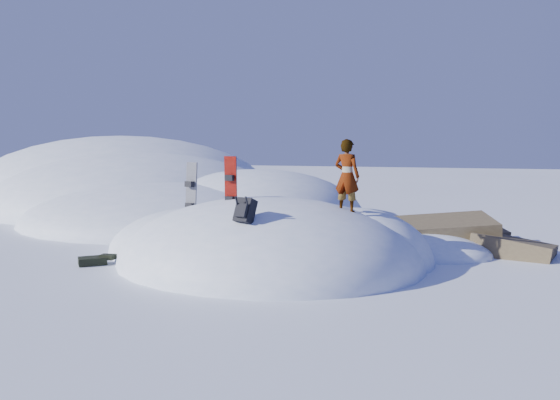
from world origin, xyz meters
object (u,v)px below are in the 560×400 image
(backpack, at_px, (245,211))
(person, at_px, (347,176))
(snowboard_red, at_px, (231,191))
(snowboard_dark, at_px, (191,197))

(backpack, distance_m, person, 2.53)
(snowboard_red, distance_m, backpack, 1.92)
(snowboard_dark, distance_m, person, 3.76)
(snowboard_red, xyz_separation_m, person, (2.60, 0.35, 0.37))
(snowboard_red, bearing_deg, backpack, -53.16)
(person, bearing_deg, backpack, 66.27)
(snowboard_red, xyz_separation_m, backpack, (1.07, -1.57, -0.23))
(snowboard_red, height_order, person, person)
(snowboard_red, relative_size, person, 1.01)
(snowboard_dark, xyz_separation_m, backpack, (2.19, -1.72, -0.03))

